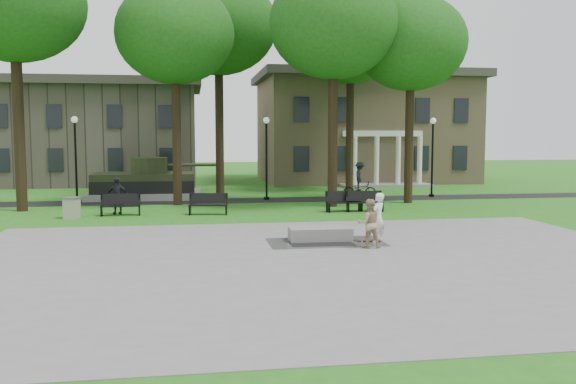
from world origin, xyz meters
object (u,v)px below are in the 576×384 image
cyclist (360,183)px  trash_bin (72,208)px  friend_watching (369,223)px  concrete_block (320,234)px  park_bench_0 (121,204)px  skateboarder (378,218)px

cyclist → trash_bin: 16.49m
friend_watching → trash_bin: size_ratio=1.70×
cyclist → trash_bin: cyclist is taller
concrete_block → friend_watching: friend_watching is taller
trash_bin → concrete_block: bearing=-36.5°
park_bench_0 → trash_bin: 2.17m
park_bench_0 → trash_bin: bearing=-162.4°
skateboarder → park_bench_0: skateboarder is taller
trash_bin → park_bench_0: bearing=19.5°
skateboarder → friend_watching: bearing=13.6°
trash_bin → skateboarder: bearing=-34.3°
skateboarder → trash_bin: (-11.73, 8.00, -0.40)m
park_bench_0 → trash_bin: size_ratio=1.89×
skateboarder → friend_watching: size_ratio=1.06×
friend_watching → cyclist: 16.04m
concrete_block → park_bench_0: park_bench_0 is taller
friend_watching → cyclist: (4.01, 15.53, 0.04)m
skateboarder → trash_bin: bearing=-78.4°
concrete_block → skateboarder: bearing=-20.8°
skateboarder → cyclist: size_ratio=0.81×
skateboarder → cyclist: cyclist is taller
concrete_block → park_bench_0: bearing=134.2°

